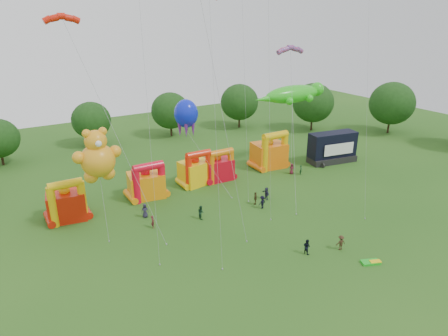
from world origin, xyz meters
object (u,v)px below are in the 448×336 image
bouncy_castle_2 (196,171)px  spectator_4 (255,198)px  gecko_kite (292,118)px  spectator_0 (145,211)px  teddy_bear_kite (98,163)px  bouncy_castle_0 (67,204)px  stage_trailer (332,148)px  octopus_kite (202,150)px

bouncy_castle_2 → spectator_4: bouncy_castle_2 is taller
gecko_kite → spectator_0: gecko_kite is taller
spectator_0 → spectator_4: (14.79, -4.44, -0.04)m
teddy_bear_kite → gecko_kite: gecko_kite is taller
bouncy_castle_0 → gecko_kite: bearing=0.4°
bouncy_castle_0 → teddy_bear_kite: (3.26, -6.08, 6.92)m
teddy_bear_kite → gecko_kite: bearing=10.4°
bouncy_castle_2 → teddy_bear_kite: 19.41m
bouncy_castle_2 → gecko_kite: gecko_kite is taller
stage_trailer → teddy_bear_kite: teddy_bear_kite is taller
spectator_4 → bouncy_castle_2: bearing=-119.4°
spectator_4 → gecko_kite: bearing=164.4°
teddy_bear_kite → spectator_0: size_ratio=6.90×
stage_trailer → spectator_0: (-36.83, -2.62, -1.70)m
stage_trailer → gecko_kite: bearing=162.6°
bouncy_castle_0 → gecko_kite: size_ratio=0.40×
spectator_4 → spectator_0: bearing=-66.0°
bouncy_castle_0 → teddy_bear_kite: teddy_bear_kite is taller
stage_trailer → gecko_kite: 10.12m
gecko_kite → octopus_kite: bearing=178.8°
bouncy_castle_0 → spectator_0: (8.81, -4.78, -1.30)m
bouncy_castle_2 → octopus_kite: size_ratio=0.45×
spectator_0 → stage_trailer: bearing=16.7°
spectator_0 → gecko_kite: bearing=22.5°
octopus_kite → spectator_0: octopus_kite is taller
bouncy_castle_0 → bouncy_castle_2: bearing=4.4°
bouncy_castle_0 → gecko_kite: (37.84, 0.28, 6.38)m
bouncy_castle_0 → octopus_kite: size_ratio=0.45×
gecko_kite → spectator_0: bearing=-170.1°
stage_trailer → spectator_0: bearing=-175.9°
teddy_bear_kite → spectator_4: teddy_bear_kite is taller
octopus_kite → bouncy_castle_0: bearing=-178.2°
gecko_kite → octopus_kite: gecko_kite is taller
bouncy_castle_2 → spectator_0: 12.66m
stage_trailer → gecko_kite: (-7.79, 2.44, 5.98)m
gecko_kite → octopus_kite: 17.58m
gecko_kite → spectator_4: (-14.24, -9.50, -7.72)m
spectator_0 → spectator_4: 15.44m
teddy_bear_kite → octopus_kite: teddy_bear_kite is taller
bouncy_castle_0 → spectator_4: size_ratio=3.17×
octopus_kite → spectator_4: 11.44m
stage_trailer → octopus_kite: 25.49m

